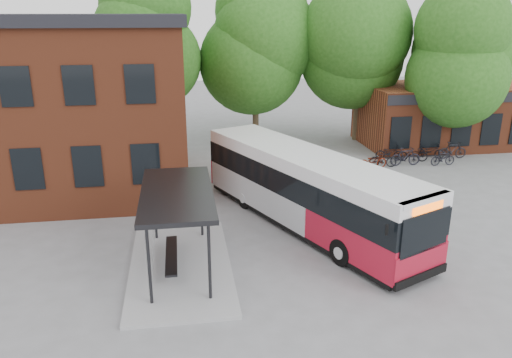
{
  "coord_description": "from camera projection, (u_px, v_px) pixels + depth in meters",
  "views": [
    {
      "loc": [
        -4.3,
        -16.97,
        8.58
      ],
      "look_at": [
        -1.26,
        2.42,
        2.0
      ],
      "focal_mm": 35.0,
      "sensor_mm": 36.0,
      "label": 1
    }
  ],
  "objects": [
    {
      "name": "bus_shelter",
      "position": [
        179.0,
        230.0,
        17.2
      ],
      "size": [
        3.6,
        7.0,
        2.9
      ],
      "primitive_type": null,
      "color": "#232326",
      "rests_on": "ground"
    },
    {
      "name": "bicycle_5",
      "position": [
        443.0,
        158.0,
        29.23
      ],
      "size": [
        1.53,
        0.48,
        0.91
      ],
      "primitive_type": "imported",
      "rotation": [
        0.0,
        0.0,
        1.61
      ],
      "color": "black",
      "rests_on": "ground"
    },
    {
      "name": "bicycle_6",
      "position": [
        430.0,
        151.0,
        30.76
      ],
      "size": [
        1.83,
        1.28,
        0.91
      ],
      "primitive_type": "imported",
      "rotation": [
        0.0,
        0.0,
        1.14
      ],
      "color": "black",
      "rests_on": "ground"
    },
    {
      "name": "bicycle_0",
      "position": [
        373.0,
        161.0,
        28.62
      ],
      "size": [
        1.87,
        0.93,
        0.94
      ],
      "primitive_type": "imported",
      "rotation": [
        0.0,
        0.0,
        1.75
      ],
      "color": "#591707",
      "rests_on": "ground"
    },
    {
      "name": "tree_0",
      "position": [
        149.0,
        63.0,
        31.61
      ],
      "size": [
        7.92,
        7.92,
        11.0
      ],
      "primitive_type": null,
      "color": "#225516",
      "rests_on": "ground"
    },
    {
      "name": "bike_rail",
      "position": [
        410.0,
        159.0,
        29.93
      ],
      "size": [
        5.2,
        0.1,
        0.38
      ],
      "primitive_type": null,
      "color": "#232326",
      "rests_on": "ground"
    },
    {
      "name": "city_bus",
      "position": [
        306.0,
        190.0,
        20.71
      ],
      "size": [
        7.34,
        12.24,
        3.11
      ],
      "primitive_type": null,
      "rotation": [
        0.0,
        0.0,
        0.42
      ],
      "color": "#AA1228",
      "rests_on": "ground"
    },
    {
      "name": "bicycle_2",
      "position": [
        389.0,
        153.0,
        30.47
      ],
      "size": [
        1.74,
        0.98,
        0.87
      ],
      "primitive_type": "imported",
      "rotation": [
        0.0,
        0.0,
        1.31
      ],
      "color": "black",
      "rests_on": "ground"
    },
    {
      "name": "bicycle_1",
      "position": [
        383.0,
        159.0,
        28.98
      ],
      "size": [
        1.63,
        0.86,
        0.94
      ],
      "primitive_type": "imported",
      "rotation": [
        0.0,
        0.0,
        1.29
      ],
      "color": "black",
      "rests_on": "ground"
    },
    {
      "name": "tree_2",
      "position": [
        360.0,
        60.0,
        33.67
      ],
      "size": [
        7.92,
        7.92,
        11.0
      ],
      "primitive_type": null,
      "color": "#225516",
      "rests_on": "ground"
    },
    {
      "name": "shop_row",
      "position": [
        465.0,
        114.0,
        33.94
      ],
      "size": [
        14.0,
        6.2,
        4.0
      ],
      "primitive_type": null,
      "color": "brown",
      "rests_on": "ground"
    },
    {
      "name": "bicycle_7",
      "position": [
        452.0,
        150.0,
        30.59
      ],
      "size": [
        1.8,
        0.56,
        1.08
      ],
      "primitive_type": "imported",
      "rotation": [
        0.0,
        0.0,
        1.54
      ],
      "color": "black",
      "rests_on": "ground"
    },
    {
      "name": "tree_1",
      "position": [
        256.0,
        65.0,
        33.68
      ],
      "size": [
        7.92,
        7.92,
        10.4
      ],
      "primitive_type": null,
      "color": "#225516",
      "rests_on": "ground"
    },
    {
      "name": "tree_3",
      "position": [
        459.0,
        79.0,
        30.93
      ],
      "size": [
        7.04,
        7.04,
        9.28
      ],
      "primitive_type": null,
      "color": "#225516",
      "rests_on": "ground"
    },
    {
      "name": "ground",
      "position": [
        298.0,
        246.0,
        19.26
      ],
      "size": [
        100.0,
        100.0,
        0.0
      ],
      "primitive_type": "plane",
      "color": "slate"
    },
    {
      "name": "bicycle_3",
      "position": [
        405.0,
        157.0,
        29.19
      ],
      "size": [
        1.83,
        0.53,
        1.1
      ],
      "primitive_type": "imported",
      "rotation": [
        0.0,
        0.0,
        1.56
      ],
      "color": "black",
      "rests_on": "ground"
    },
    {
      "name": "bicycle_4",
      "position": [
        413.0,
        154.0,
        30.07
      ],
      "size": [
        1.89,
        1.03,
        0.94
      ],
      "primitive_type": "imported",
      "rotation": [
        0.0,
        0.0,
        1.33
      ],
      "color": "black",
      "rests_on": "ground"
    }
  ]
}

